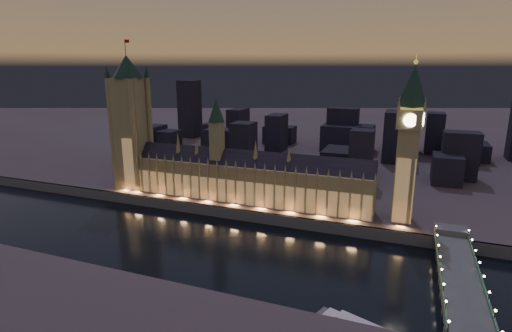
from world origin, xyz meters
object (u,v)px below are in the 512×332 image
(elizabeth_tower, at_px, (409,131))
(westminster_bridge, at_px, (458,276))
(river_boat, at_px, (363,330))
(palace_of_westminster, at_px, (240,177))
(victoria_tower, at_px, (130,116))

(elizabeth_tower, height_order, westminster_bridge, elizabeth_tower)
(elizabeth_tower, xyz_separation_m, river_boat, (-10.94, -119.92, -67.03))
(elizabeth_tower, bearing_deg, westminster_bridge, -66.05)
(palace_of_westminster, xyz_separation_m, westminster_bridge, (148.03, -65.19, -20.38))
(palace_of_westminster, height_order, elizabeth_tower, elizabeth_tower)
(palace_of_westminster, bearing_deg, victoria_tower, 179.90)
(river_boat, bearing_deg, elizabeth_tower, 84.79)
(palace_of_westminster, relative_size, victoria_tower, 1.65)
(elizabeth_tower, relative_size, westminster_bridge, 0.96)
(palace_of_westminster, xyz_separation_m, river_boat, (108.05, -119.74, -24.81))
(palace_of_westminster, distance_m, victoria_tower, 107.63)
(westminster_bridge, xyz_separation_m, river_boat, (-39.98, -54.55, -4.43))
(westminster_bridge, bearing_deg, elizabeth_tower, 113.95)
(victoria_tower, height_order, westminster_bridge, victoria_tower)
(victoria_tower, relative_size, elizabeth_tower, 1.12)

